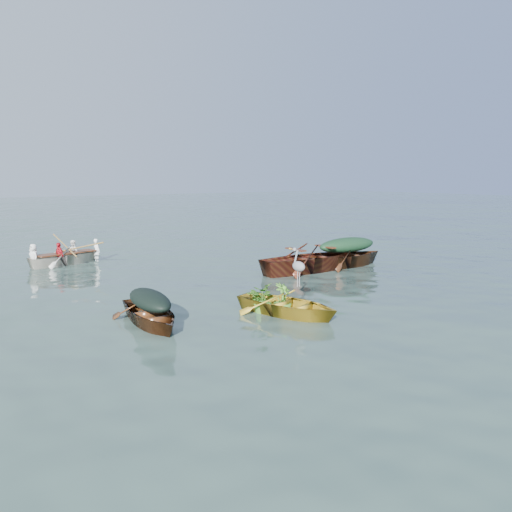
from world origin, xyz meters
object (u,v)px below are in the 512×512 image
(green_tarp_boat, at_px, (347,266))
(open_wooden_boat, at_px, (310,271))
(rowed_boat, at_px, (67,264))
(heron, at_px, (299,273))
(dark_covered_boat, at_px, (151,324))
(yellow_dinghy, at_px, (287,315))

(green_tarp_boat, bearing_deg, open_wooden_boat, 90.00)
(rowed_boat, xyz_separation_m, heron, (2.94, -9.39, 0.88))
(dark_covered_boat, height_order, heron, heron)
(open_wooden_boat, bearing_deg, rowed_boat, 48.36)
(green_tarp_boat, distance_m, open_wooden_boat, 1.64)
(dark_covered_boat, bearing_deg, yellow_dinghy, -17.48)
(heron, bearing_deg, yellow_dinghy, -174.81)
(dark_covered_boat, bearing_deg, rowed_boat, 90.36)
(dark_covered_boat, xyz_separation_m, open_wooden_boat, (6.70, 2.60, 0.00))
(dark_covered_boat, relative_size, open_wooden_boat, 0.63)
(rowed_boat, bearing_deg, open_wooden_boat, -146.88)
(yellow_dinghy, height_order, green_tarp_boat, green_tarp_boat)
(yellow_dinghy, bearing_deg, heron, 5.19)
(green_tarp_boat, height_order, heron, heron)
(heron, bearing_deg, open_wooden_boat, 27.37)
(dark_covered_boat, relative_size, rowed_boat, 0.87)
(yellow_dinghy, distance_m, rowed_boat, 9.92)
(yellow_dinghy, relative_size, dark_covered_boat, 0.97)
(green_tarp_boat, relative_size, open_wooden_boat, 0.86)
(green_tarp_boat, bearing_deg, rowed_boat, 53.68)
(yellow_dinghy, distance_m, heron, 1.04)
(green_tarp_boat, distance_m, rowed_boat, 9.92)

